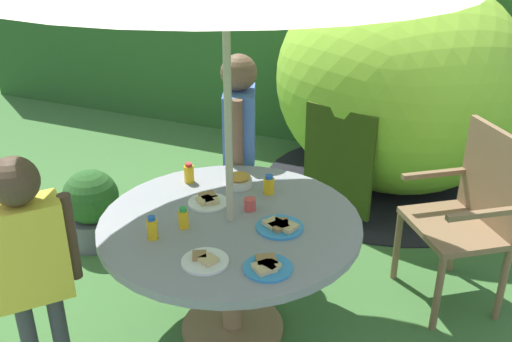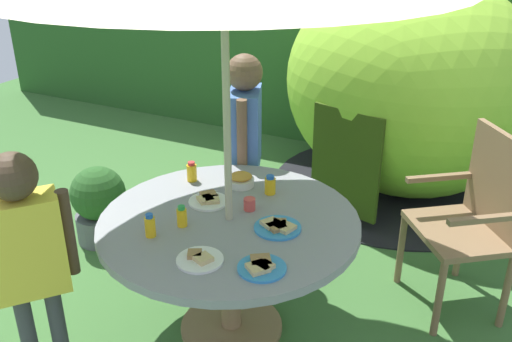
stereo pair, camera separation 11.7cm
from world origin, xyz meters
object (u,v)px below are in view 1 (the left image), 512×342
plate_back_edge (280,226)px  juice_bottle_near_left (183,218)px  plate_center_front (205,260)px  child_in_blue_shirt (240,129)px  plate_center_back (208,201)px  child_in_yellow_shirt (28,252)px  juice_bottle_far_left (152,228)px  garden_table (231,240)px  juice_bottle_near_right (189,173)px  juice_bottle_far_right (269,185)px  wooden_chair (471,208)px  dome_tent (395,85)px  potted_plant (92,207)px  plate_mid_right (267,266)px  cup_near (250,204)px  snack_bowl (239,180)px

plate_back_edge → juice_bottle_near_left: 0.46m
plate_center_front → child_in_blue_shirt: bearing=108.3°
plate_center_back → juice_bottle_near_left: 0.27m
plate_back_edge → juice_bottle_near_left: (-0.43, -0.18, 0.04)m
child_in_yellow_shirt → juice_bottle_far_left: (0.35, 0.41, -0.03)m
garden_table → juice_bottle_near_right: (-0.40, 0.29, 0.17)m
child_in_blue_shirt → juice_bottle_far_right: child_in_blue_shirt is taller
wooden_chair → dome_tent: (-0.70, 1.33, 0.26)m
potted_plant → juice_bottle_far_left: bearing=-36.2°
plate_mid_right → juice_bottle_near_left: 0.53m
plate_center_back → wooden_chair: bearing=29.0°
plate_mid_right → cup_near: 0.53m
plate_center_front → juice_bottle_near_right: juice_bottle_near_right is taller
dome_tent → juice_bottle_near_right: (-0.77, -1.84, -0.11)m
child_in_blue_shirt → plate_center_back: child_in_blue_shirt is taller
juice_bottle_near_left → juice_bottle_near_right: juice_bottle_near_right is taller
cup_near → child_in_yellow_shirt: bearing=-127.4°
child_in_blue_shirt → juice_bottle_far_right: bearing=17.9°
snack_bowl → plate_center_front: (0.18, -0.73, -0.02)m
potted_plant → cup_near: cup_near is taller
child_in_blue_shirt → plate_center_front: (0.39, -1.19, -0.14)m
child_in_blue_shirt → juice_bottle_far_left: (0.08, -1.11, -0.09)m
child_in_blue_shirt → juice_bottle_near_left: size_ratio=12.11×
snack_bowl → juice_bottle_far_left: size_ratio=1.25×
dome_tent → child_in_yellow_shirt: 3.01m
snack_bowl → cup_near: 0.28m
child_in_yellow_shirt → plate_center_front: bearing=-23.3°
plate_mid_right → juice_bottle_near_right: 0.95m
plate_center_back → plate_mid_right: bearing=-39.6°
juice_bottle_far_left → cup_near: juice_bottle_far_left is taller
juice_bottle_far_right → juice_bottle_near_left: bearing=-115.3°
juice_bottle_near_left → juice_bottle_far_left: 0.17m
cup_near → juice_bottle_near_right: bearing=160.3°
dome_tent → juice_bottle_far_right: 1.82m
dome_tent → juice_bottle_far_right: size_ratio=23.28×
plate_center_front → plate_center_back: (-0.24, 0.49, 0.00)m
garden_table → juice_bottle_near_left: (-0.17, -0.16, 0.17)m
snack_bowl → juice_bottle_far_left: juice_bottle_far_left is taller
wooden_chair → plate_back_edge: 1.14m
potted_plant → child_in_yellow_shirt: 1.39m
child_in_blue_shirt → cup_near: (0.38, -0.68, -0.11)m
juice_bottle_near_right → wooden_chair: bearing=19.3°
child_in_blue_shirt → juice_bottle_near_left: child_in_blue_shirt is taller
juice_bottle_near_left → child_in_blue_shirt: bearing=99.3°
wooden_chair → plate_mid_right: 1.35m
cup_near → child_in_blue_shirt: bearing=119.0°
juice_bottle_far_right → juice_bottle_near_right: bearing=-173.7°
plate_center_back → juice_bottle_near_right: 0.28m
child_in_yellow_shirt → cup_near: 1.06m
plate_back_edge → juice_bottle_far_left: size_ratio=1.96×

